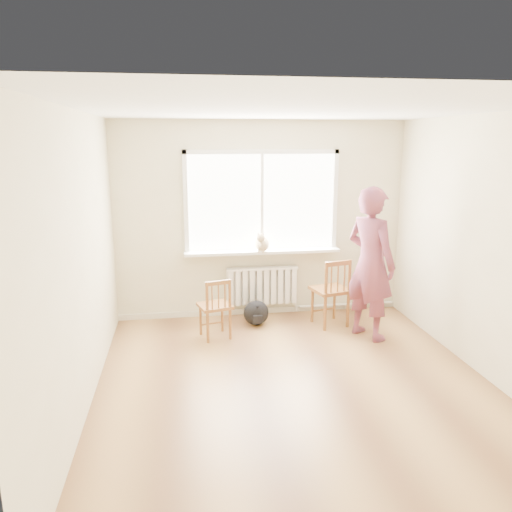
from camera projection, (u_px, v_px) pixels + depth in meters
name	position (u px, v px, depth m)	size (l,w,h in m)	color
floor	(297.00, 387.00, 5.03)	(4.50, 4.50, 0.00)	#AA7C46
ceiling	(302.00, 109.00, 4.42)	(4.50, 4.50, 0.00)	white
back_wall	(261.00, 220.00, 6.89)	(4.00, 0.01, 2.70)	beige
window	(262.00, 198.00, 6.80)	(2.12, 0.05, 1.42)	white
windowsill	(263.00, 252.00, 6.88)	(2.15, 0.22, 0.04)	white
radiator	(262.00, 285.00, 7.01)	(1.00, 0.12, 0.55)	white
heating_pipe	(346.00, 305.00, 7.31)	(0.04, 0.04, 1.40)	silver
baseboard	(261.00, 310.00, 7.18)	(4.00, 0.03, 0.08)	beige
chair_left	(216.00, 308.00, 6.19)	(0.47, 0.45, 0.78)	olive
chair_right	(332.00, 292.00, 6.60)	(0.54, 0.53, 0.92)	olive
person	(371.00, 264.00, 6.13)	(0.69, 0.45, 1.90)	#C9434E
cat	(262.00, 243.00, 6.76)	(0.27, 0.43, 0.29)	beige
backpack	(256.00, 313.00, 6.69)	(0.34, 0.26, 0.34)	black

